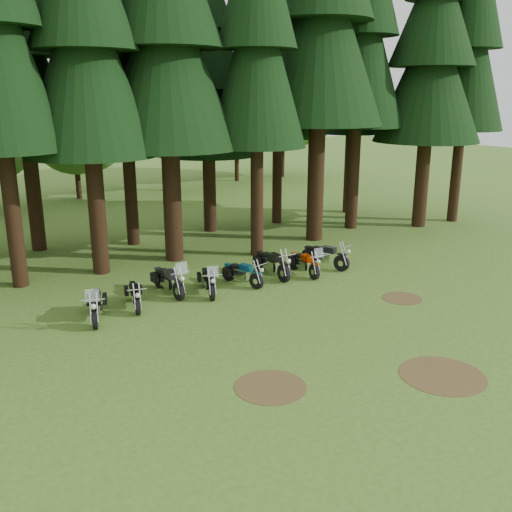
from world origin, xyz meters
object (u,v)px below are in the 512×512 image
at_px(motorcycle_6, 304,264).
at_px(motorcycle_4, 242,274).
at_px(motorcycle_0, 96,306).
at_px(motorcycle_5, 272,264).
at_px(motorcycle_3, 208,282).
at_px(motorcycle_1, 135,296).
at_px(motorcycle_2, 169,281).
at_px(motorcycle_7, 325,257).

bearing_deg(motorcycle_6, motorcycle_4, 179.59).
distance_m(motorcycle_0, motorcycle_5, 7.25).
bearing_deg(motorcycle_3, motorcycle_4, 25.68).
bearing_deg(motorcycle_1, motorcycle_5, 18.02).
bearing_deg(motorcycle_4, motorcycle_0, 168.15).
bearing_deg(motorcycle_1, motorcycle_4, 15.84).
bearing_deg(motorcycle_5, motorcycle_2, 177.18).
bearing_deg(motorcycle_4, motorcycle_7, -15.65).
xyz_separation_m(motorcycle_1, motorcycle_5, (5.79, 0.16, 0.08)).
bearing_deg(motorcycle_0, motorcycle_2, 38.40).
bearing_deg(motorcycle_6, motorcycle_3, -175.96).
xyz_separation_m(motorcycle_0, motorcycle_5, (7.23, 0.49, 0.03)).
bearing_deg(motorcycle_7, motorcycle_0, 163.53).
relative_size(motorcycle_4, motorcycle_5, 0.84).
xyz_separation_m(motorcycle_1, motorcycle_3, (2.73, -0.19, 0.03)).
relative_size(motorcycle_3, motorcycle_7, 0.94).
bearing_deg(motorcycle_5, motorcycle_4, -169.74).
bearing_deg(motorcycle_3, motorcycle_6, 17.74).
distance_m(motorcycle_4, motorcycle_5, 1.54).
bearing_deg(motorcycle_2, motorcycle_6, -9.84).
distance_m(motorcycle_3, motorcycle_4, 1.55).
relative_size(motorcycle_5, motorcycle_6, 1.12).
bearing_deg(motorcycle_4, motorcycle_3, 170.85).
distance_m(motorcycle_0, motorcycle_6, 8.45).
distance_m(motorcycle_2, motorcycle_4, 2.81).
xyz_separation_m(motorcycle_4, motorcycle_5, (1.52, 0.21, 0.07)).
distance_m(motorcycle_1, motorcycle_5, 5.79).
bearing_deg(motorcycle_7, motorcycle_2, 156.57).
height_order(motorcycle_0, motorcycle_1, motorcycle_0).
height_order(motorcycle_3, motorcycle_5, motorcycle_3).
height_order(motorcycle_2, motorcycle_3, motorcycle_2).
bearing_deg(motorcycle_2, motorcycle_0, -163.48).
bearing_deg(motorcycle_3, motorcycle_7, 20.99).
bearing_deg(motorcycle_7, motorcycle_4, 161.30).
relative_size(motorcycle_2, motorcycle_3, 1.11).
relative_size(motorcycle_2, motorcycle_4, 1.15).
bearing_deg(motorcycle_3, motorcycle_0, -158.01).
bearing_deg(motorcycle_3, motorcycle_1, -163.86).
xyz_separation_m(motorcycle_2, motorcycle_6, (5.47, -0.94, -0.04)).
xyz_separation_m(motorcycle_0, motorcycle_2, (2.97, 0.89, 0.02)).
bearing_deg(motorcycle_1, motorcycle_3, 12.39).
relative_size(motorcycle_0, motorcycle_1, 1.11).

